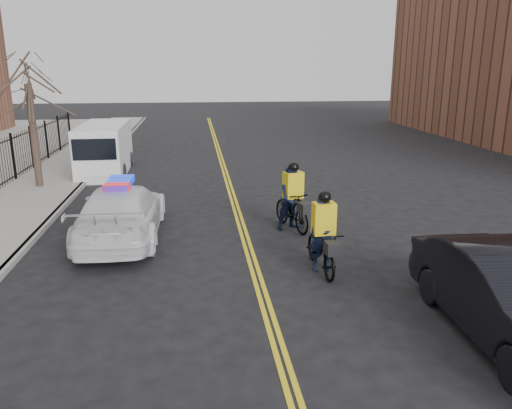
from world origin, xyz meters
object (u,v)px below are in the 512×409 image
(cargo_van, at_px, (104,150))
(cyclist_near, at_px, (323,243))
(dark_sedan, at_px, (512,298))
(police_cruiser, at_px, (122,212))
(cyclist_far, at_px, (293,203))

(cargo_van, bearing_deg, cyclist_near, -61.18)
(dark_sedan, distance_m, cyclist_near, 4.35)
(police_cruiser, xyz_separation_m, cargo_van, (-2.01, 9.41, 0.31))
(police_cruiser, relative_size, cyclist_far, 2.53)
(cyclist_near, relative_size, cyclist_far, 0.97)
(police_cruiser, height_order, cyclist_near, cyclist_near)
(police_cruiser, height_order, dark_sedan, police_cruiser)
(police_cruiser, relative_size, cyclist_near, 2.61)
(cargo_van, height_order, cyclist_far, cargo_van)
(dark_sedan, bearing_deg, police_cruiser, 140.88)
(dark_sedan, relative_size, cyclist_near, 2.43)
(dark_sedan, relative_size, cyclist_far, 2.35)
(cyclist_near, bearing_deg, cargo_van, 116.59)
(cargo_van, relative_size, cyclist_far, 2.52)
(dark_sedan, relative_size, cargo_van, 0.93)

